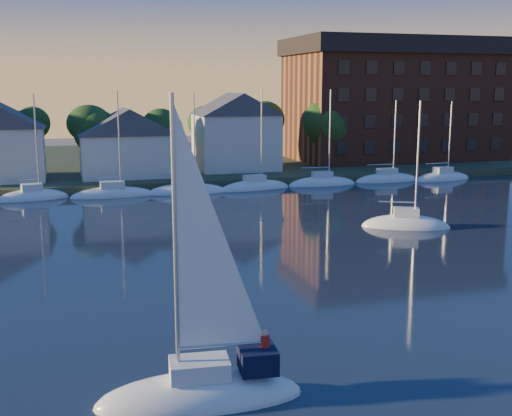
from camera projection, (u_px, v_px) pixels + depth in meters
name	position (u px, v px, depth m)	size (l,w,h in m)	color
ground	(431.00, 382.00, 25.72)	(260.00, 260.00, 0.00)	black
shoreline_land	(157.00, 165.00, 96.16)	(160.00, 50.00, 2.00)	#364126
wooden_dock	(186.00, 188.00, 74.56)	(120.00, 3.00, 1.00)	brown
clubhouse_centre	(127.00, 141.00, 76.57)	(11.55, 8.40, 8.08)	beige
clubhouse_east	(236.00, 131.00, 82.31)	(10.50, 8.40, 9.80)	beige
condo_block	(395.00, 99.00, 94.65)	(31.00, 17.00, 17.40)	brown
tree_line	(184.00, 121.00, 84.12)	(93.40, 5.40, 8.90)	#342317
moored_fleet	(155.00, 193.00, 70.58)	(79.50, 2.40, 12.05)	white
hero_sailboat	(203.00, 387.00, 24.12)	(8.11, 3.34, 12.57)	white
drifting_sailboat_right	(406.00, 226.00, 53.73)	(7.66, 5.35, 11.60)	white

